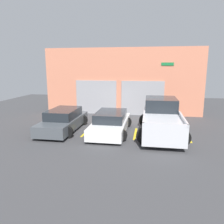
# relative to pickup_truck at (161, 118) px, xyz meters

# --- Properties ---
(ground_plane) EXTENTS (28.00, 28.00, 0.00)m
(ground_plane) POSITION_rel_pickup_truck_xyz_m (-2.84, 1.65, -0.87)
(ground_plane) COLOR #3D3D3F
(shophouse_building) EXTENTS (12.35, 0.68, 5.16)m
(shophouse_building) POSITION_rel_pickup_truck_xyz_m (-2.85, 4.94, 1.67)
(shophouse_building) COLOR #D17A5B
(shophouse_building) RESTS_ON ground
(pickup_truck) EXTENTS (2.58, 5.20, 1.87)m
(pickup_truck) POSITION_rel_pickup_truck_xyz_m (0.00, 0.00, 0.00)
(pickup_truck) COLOR silver
(pickup_truck) RESTS_ON ground
(sedan_white) EXTENTS (2.19, 4.46, 1.20)m
(sedan_white) POSITION_rel_pickup_truck_xyz_m (-2.84, -0.30, -0.30)
(sedan_white) COLOR white
(sedan_white) RESTS_ON ground
(sedan_side) EXTENTS (2.14, 4.42, 1.26)m
(sedan_side) POSITION_rel_pickup_truck_xyz_m (-5.69, -0.30, -0.28)
(sedan_side) COLOR #474C51
(sedan_side) RESTS_ON ground
(parking_stripe_far_left) EXTENTS (0.12, 2.20, 0.01)m
(parking_stripe_far_left) POSITION_rel_pickup_truck_xyz_m (-7.11, -0.33, -0.87)
(parking_stripe_far_left) COLOR gold
(parking_stripe_far_left) RESTS_ON ground
(parking_stripe_left) EXTENTS (0.12, 2.20, 0.01)m
(parking_stripe_left) POSITION_rel_pickup_truck_xyz_m (-4.26, -0.33, -0.87)
(parking_stripe_left) COLOR gold
(parking_stripe_left) RESTS_ON ground
(parking_stripe_centre) EXTENTS (0.12, 2.20, 0.01)m
(parking_stripe_centre) POSITION_rel_pickup_truck_xyz_m (-1.42, -0.33, -0.87)
(parking_stripe_centre) COLOR gold
(parking_stripe_centre) RESTS_ON ground
(parking_stripe_right) EXTENTS (0.12, 2.20, 0.01)m
(parking_stripe_right) POSITION_rel_pickup_truck_xyz_m (1.42, -0.33, -0.87)
(parking_stripe_right) COLOR gold
(parking_stripe_right) RESTS_ON ground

